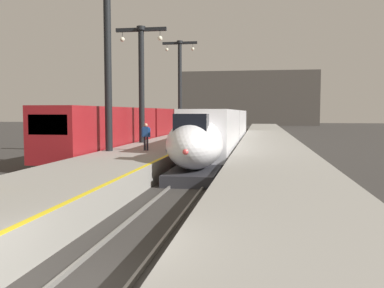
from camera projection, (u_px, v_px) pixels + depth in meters
The scene contains 15 objects.
platform_left at pixel (165, 149), 32.72m from camera, with size 4.80×110.00×1.05m, color gray.
platform_right at pixel (271, 151), 31.42m from camera, with size 4.80×110.00×1.05m, color gray.
platform_left_safety_stripe at pixel (194, 143), 32.31m from camera, with size 0.20×107.80×0.01m, color yellow.
rail_main_left at pixel (211, 153), 34.93m from camera, with size 0.08×110.00×0.12m, color slate.
rail_main_right at pixel (229, 153), 34.69m from camera, with size 0.08×110.00×0.12m, color slate.
rail_secondary_left at pixel (119, 151), 36.23m from camera, with size 0.08×110.00×0.12m, color slate.
rail_secondary_right at pixel (135, 151), 35.99m from camera, with size 0.08×110.00×0.12m, color slate.
highspeed_train_main at pixel (222, 129), 36.25m from camera, with size 2.92×37.32×3.60m.
regional_train_adjacent at pixel (141, 126), 40.47m from camera, with size 2.85×36.60×3.80m.
station_column_mid at pixel (108, 50), 25.21m from camera, with size 4.00×0.68×10.26m.
station_column_far at pixel (141, 73), 32.41m from camera, with size 4.00×0.68×8.97m.
station_column_distant at pixel (180, 79), 47.90m from camera, with size 4.00×0.68×10.49m.
passenger_near_edge at pixel (146, 135), 25.87m from camera, with size 0.57×0.23×1.69m.
rolling_suitcase at pixel (170, 146), 25.35m from camera, with size 0.40×0.22×0.98m.
terminus_back_wall at pixel (248, 98), 107.61m from camera, with size 36.00×2.00×14.00m, color #4C4742.
Camera 1 is at (3.23, -7.09, 3.42)m, focal length 39.13 mm.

